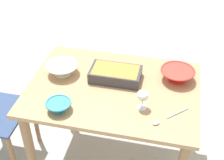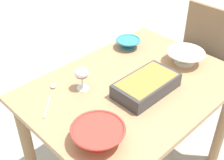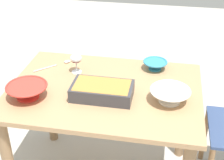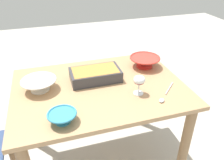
{
  "view_description": "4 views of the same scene",
  "coord_description": "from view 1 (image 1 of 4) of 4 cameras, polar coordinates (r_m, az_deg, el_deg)",
  "views": [
    {
      "loc": [
        0.35,
        -1.61,
        2.07
      ],
      "look_at": [
        0.0,
        -0.05,
        0.84
      ],
      "focal_mm": 51.01,
      "sensor_mm": 36.0,
      "label": 1
    },
    {
      "loc": [
        0.98,
        0.84,
        1.71
      ],
      "look_at": [
        0.1,
        -0.06,
        0.8
      ],
      "focal_mm": 47.97,
      "sensor_mm": 36.0,
      "label": 2
    },
    {
      "loc": [
        -0.34,
        1.61,
        1.78
      ],
      "look_at": [
        -0.04,
        -0.03,
        0.79
      ],
      "focal_mm": 52.99,
      "sensor_mm": 36.0,
      "label": 3
    },
    {
      "loc": [
        -0.29,
        -1.24,
        1.54
      ],
      "look_at": [
        0.06,
        -0.08,
        0.83
      ],
      "focal_mm": 35.92,
      "sensor_mm": 36.0,
      "label": 4
    }
  ],
  "objects": [
    {
      "name": "serving_spoon",
      "position": [
        1.9,
        9.3,
        -6.95
      ],
      "size": [
        0.2,
        0.2,
        0.01
      ],
      "color": "silver",
      "rests_on": "dining_table"
    },
    {
      "name": "serving_bowl",
      "position": [
        2.19,
        11.64,
        1.03
      ],
      "size": [
        0.23,
        0.23,
        0.08
      ],
      "color": "red",
      "rests_on": "dining_table"
    },
    {
      "name": "ground_plane",
      "position": [
        2.65,
        0.21,
        -13.96
      ],
      "size": [
        8.0,
        8.0,
        0.0
      ],
      "primitive_type": "plane",
      "color": "#B2ADA3"
    },
    {
      "name": "casserole_dish",
      "position": [
        2.16,
        0.64,
        1.12
      ],
      "size": [
        0.34,
        0.19,
        0.08
      ],
      "color": "#38383D",
      "rests_on": "dining_table"
    },
    {
      "name": "dining_table",
      "position": [
        2.2,
        0.25,
        -3.95
      ],
      "size": [
        1.13,
        0.82,
        0.75
      ],
      "color": "tan",
      "rests_on": "ground_plane"
    },
    {
      "name": "small_bowl",
      "position": [
        2.23,
        -8.92,
        2.07
      ],
      "size": [
        0.22,
        0.22,
        0.08
      ],
      "color": "white",
      "rests_on": "dining_table"
    },
    {
      "name": "wine_glass",
      "position": [
        1.91,
        5.53,
        -2.89
      ],
      "size": [
        0.07,
        0.07,
        0.13
      ],
      "color": "white",
      "rests_on": "dining_table"
    },
    {
      "name": "mixing_bowl",
      "position": [
        1.95,
        -9.54,
        -4.51
      ],
      "size": [
        0.16,
        0.16,
        0.06
      ],
      "color": "teal",
      "rests_on": "dining_table"
    }
  ]
}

